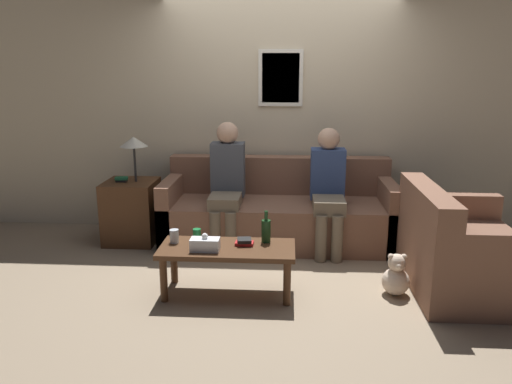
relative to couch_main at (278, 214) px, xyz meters
The scene contains 14 objects.
ground_plane 0.61m from the couch_main, 90.00° to the right, with size 16.00×16.00×0.00m, color gray.
wall_back 1.11m from the couch_main, 90.00° to the left, with size 9.00×0.08×2.60m.
couch_main is the anchor object (origin of this frame).
couch_side 1.88m from the couch_main, 34.58° to the right, with size 0.90×1.23×0.87m.
coffee_table 1.35m from the couch_main, 106.67° to the right, with size 1.10×0.48×0.41m.
side_table_with_lamp 1.55m from the couch_main, behind, with size 0.53×0.53×1.12m.
wine_bottle 1.17m from the couch_main, 93.86° to the right, with size 0.08×0.08×0.27m.
drinking_glass 1.49m from the couch_main, 124.38° to the right, with size 0.07×0.07×0.11m.
book_stack 1.27m from the couch_main, 101.47° to the right, with size 0.15×0.13×0.05m.
soda_can 1.39m from the couch_main, 117.85° to the right, with size 0.07×0.07×0.12m.
tissue_box 1.50m from the couch_main, 111.67° to the right, with size 0.23×0.12×0.15m.
person_left 0.67m from the couch_main, 163.99° to the right, with size 0.34×0.63×1.28m.
person_right 0.65m from the couch_main, 22.41° to the right, with size 0.34×0.62×1.23m.
teddy_bear 1.58m from the couch_main, 50.96° to the right, with size 0.23×0.23×0.35m.
Camera 1 is at (0.10, -4.54, 1.83)m, focal length 35.00 mm.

